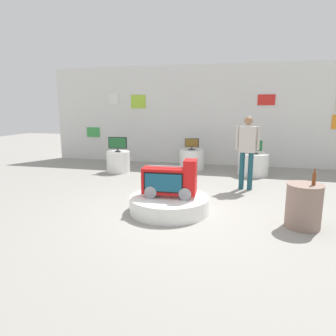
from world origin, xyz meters
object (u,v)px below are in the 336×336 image
(main_display_pedestal, at_px, (169,204))
(display_pedestal_right_rear, at_px, (253,164))
(bottle_on_side_table, at_px, (314,179))
(display_pedestal_center_rear, at_px, (118,162))
(tv_on_center_rear, at_px, (118,143))
(side_table_round, at_px, (304,205))
(tv_on_left_rear, at_px, (192,144))
(shopper_browsing_near_truck, at_px, (247,147))
(tv_on_right_rear, at_px, (254,146))
(display_pedestal_left_rear, at_px, (192,159))
(novelty_firetruck_tv, at_px, (170,182))

(main_display_pedestal, distance_m, display_pedestal_right_rear, 4.08)
(bottle_on_side_table, bearing_deg, display_pedestal_center_rear, 144.44)
(bottle_on_side_table, bearing_deg, tv_on_center_rear, 144.48)
(side_table_round, height_order, bottle_on_side_table, bottle_on_side_table)
(tv_on_left_rear, height_order, tv_on_center_rear, tv_on_center_rear)
(tv_on_center_rear, bearing_deg, tv_on_left_rear, 23.79)
(display_pedestal_center_rear, height_order, side_table_round, side_table_round)
(shopper_browsing_near_truck, bearing_deg, tv_on_right_rear, 82.51)
(display_pedestal_left_rear, height_order, display_pedestal_center_rear, same)
(main_display_pedestal, distance_m, bottle_on_side_table, 2.55)
(display_pedestal_left_rear, relative_size, side_table_round, 1.06)
(shopper_browsing_near_truck, bearing_deg, bottle_on_side_table, -65.69)
(novelty_firetruck_tv, bearing_deg, tv_on_center_rear, 126.95)
(tv_on_left_rear, distance_m, display_pedestal_right_rear, 2.00)
(side_table_round, bearing_deg, tv_on_right_rear, 99.73)
(display_pedestal_right_rear, relative_size, tv_on_right_rear, 1.81)
(tv_on_left_rear, height_order, shopper_browsing_near_truck, shopper_browsing_near_truck)
(display_pedestal_right_rear, relative_size, shopper_browsing_near_truck, 0.50)
(tv_on_left_rear, bearing_deg, display_pedestal_center_rear, -156.31)
(novelty_firetruck_tv, bearing_deg, side_table_round, -5.71)
(main_display_pedestal, relative_size, tv_on_right_rear, 3.12)
(main_display_pedestal, xyz_separation_m, display_pedestal_left_rear, (-0.24, 4.12, 0.17))
(side_table_round, bearing_deg, tv_on_left_rear, 120.61)
(novelty_firetruck_tv, bearing_deg, shopper_browsing_near_truck, 54.84)
(tv_on_left_rear, bearing_deg, main_display_pedestal, -86.62)
(novelty_firetruck_tv, relative_size, tv_on_right_rear, 2.10)
(novelty_firetruck_tv, relative_size, bottle_on_side_table, 3.82)
(main_display_pedestal, bearing_deg, bottle_on_side_table, -6.13)
(tv_on_left_rear, height_order, bottle_on_side_table, bottle_on_side_table)
(bottle_on_side_table, bearing_deg, display_pedestal_right_rear, 101.22)
(tv_on_right_rear, bearing_deg, bottle_on_side_table, -78.78)
(shopper_browsing_near_truck, bearing_deg, main_display_pedestal, -125.61)
(display_pedestal_right_rear, height_order, bottle_on_side_table, bottle_on_side_table)
(novelty_firetruck_tv, distance_m, display_pedestal_center_rear, 3.99)
(display_pedestal_left_rear, bearing_deg, display_pedestal_center_rear, -156.23)
(tv_on_right_rear, distance_m, shopper_browsing_near_truck, 1.76)
(display_pedestal_left_rear, relative_size, tv_on_center_rear, 1.34)
(tv_on_left_rear, relative_size, bottle_on_side_table, 1.65)
(display_pedestal_center_rear, bearing_deg, main_display_pedestal, -53.27)
(novelty_firetruck_tv, distance_m, tv_on_left_rear, 4.14)
(main_display_pedestal, height_order, tv_on_right_rear, tv_on_right_rear)
(main_display_pedestal, height_order, display_pedestal_left_rear, display_pedestal_left_rear)
(display_pedestal_right_rear, bearing_deg, side_table_round, -80.27)
(novelty_firetruck_tv, distance_m, bottle_on_side_table, 2.45)
(novelty_firetruck_tv, height_order, tv_on_left_rear, novelty_firetruck_tv)
(bottle_on_side_table, distance_m, shopper_browsing_near_truck, 2.48)
(display_pedestal_left_rear, relative_size, tv_on_right_rear, 1.60)
(tv_on_right_rear, relative_size, side_table_round, 0.66)
(display_pedestal_left_rear, distance_m, shopper_browsing_near_truck, 2.80)
(main_display_pedestal, xyz_separation_m, tv_on_left_rear, (-0.24, 4.12, 0.67))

